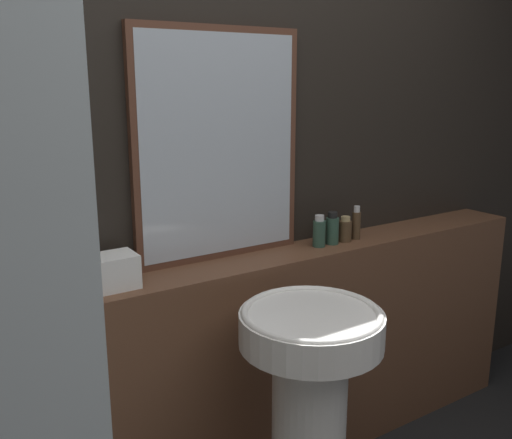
{
  "coord_description": "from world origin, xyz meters",
  "views": [
    {
      "loc": [
        -1.16,
        -0.42,
        1.6
      ],
      "look_at": [
        -0.1,
        1.2,
        1.13
      ],
      "focal_mm": 40.0,
      "sensor_mm": 36.0,
      "label": 1
    }
  ],
  "objects_px": {
    "towel_stack": "(106,273)",
    "lotion_bottle": "(345,230)",
    "mirror": "(219,146)",
    "body_wash_bottle": "(356,224)",
    "shampoo_bottle": "(319,232)",
    "pedestal_sink": "(309,406)",
    "conditioner_bottle": "(332,229)"
  },
  "relations": [
    {
      "from": "pedestal_sink",
      "to": "towel_stack",
      "type": "xyz_separation_m",
      "value": [
        -0.51,
        0.44,
        0.43
      ]
    },
    {
      "from": "shampoo_bottle",
      "to": "body_wash_bottle",
      "type": "distance_m",
      "value": 0.2
    },
    {
      "from": "mirror",
      "to": "shampoo_bottle",
      "type": "height_order",
      "value": "mirror"
    },
    {
      "from": "pedestal_sink",
      "to": "body_wash_bottle",
      "type": "relative_size",
      "value": 6.2
    },
    {
      "from": "towel_stack",
      "to": "lotion_bottle",
      "type": "xyz_separation_m",
      "value": [
        1.04,
        0.0,
        -0.01
      ]
    },
    {
      "from": "mirror",
      "to": "lotion_bottle",
      "type": "height_order",
      "value": "mirror"
    },
    {
      "from": "conditioner_bottle",
      "to": "mirror",
      "type": "bearing_deg",
      "value": 168.63
    },
    {
      "from": "mirror",
      "to": "lotion_bottle",
      "type": "bearing_deg",
      "value": -9.93
    },
    {
      "from": "towel_stack",
      "to": "body_wash_bottle",
      "type": "xyz_separation_m",
      "value": [
        1.1,
        0.0,
        0.01
      ]
    },
    {
      "from": "towel_stack",
      "to": "shampoo_bottle",
      "type": "distance_m",
      "value": 0.89
    },
    {
      "from": "mirror",
      "to": "towel_stack",
      "type": "relative_size",
      "value": 4.32
    },
    {
      "from": "towel_stack",
      "to": "conditioner_bottle",
      "type": "height_order",
      "value": "conditioner_bottle"
    },
    {
      "from": "lotion_bottle",
      "to": "towel_stack",
      "type": "bearing_deg",
      "value": 180.0
    },
    {
      "from": "mirror",
      "to": "pedestal_sink",
      "type": "bearing_deg",
      "value": -87.42
    },
    {
      "from": "conditioner_bottle",
      "to": "lotion_bottle",
      "type": "height_order",
      "value": "conditioner_bottle"
    },
    {
      "from": "shampoo_bottle",
      "to": "lotion_bottle",
      "type": "bearing_deg",
      "value": 0.0
    },
    {
      "from": "mirror",
      "to": "body_wash_bottle",
      "type": "bearing_deg",
      "value": -8.93
    },
    {
      "from": "pedestal_sink",
      "to": "towel_stack",
      "type": "height_order",
      "value": "towel_stack"
    },
    {
      "from": "shampoo_bottle",
      "to": "mirror",
      "type": "bearing_deg",
      "value": 166.75
    },
    {
      "from": "mirror",
      "to": "shampoo_bottle",
      "type": "bearing_deg",
      "value": -13.25
    },
    {
      "from": "lotion_bottle",
      "to": "conditioner_bottle",
      "type": "bearing_deg",
      "value": 180.0
    },
    {
      "from": "towel_stack",
      "to": "shampoo_bottle",
      "type": "bearing_deg",
      "value": 0.0
    },
    {
      "from": "conditioner_bottle",
      "to": "body_wash_bottle",
      "type": "bearing_deg",
      "value": 0.0
    },
    {
      "from": "mirror",
      "to": "body_wash_bottle",
      "type": "distance_m",
      "value": 0.72
    },
    {
      "from": "shampoo_bottle",
      "to": "lotion_bottle",
      "type": "height_order",
      "value": "shampoo_bottle"
    },
    {
      "from": "mirror",
      "to": "shampoo_bottle",
      "type": "xyz_separation_m",
      "value": [
        0.41,
        -0.1,
        -0.37
      ]
    },
    {
      "from": "towel_stack",
      "to": "body_wash_bottle",
      "type": "distance_m",
      "value": 1.1
    },
    {
      "from": "body_wash_bottle",
      "to": "conditioner_bottle",
      "type": "bearing_deg",
      "value": 180.0
    },
    {
      "from": "pedestal_sink",
      "to": "shampoo_bottle",
      "type": "distance_m",
      "value": 0.73
    },
    {
      "from": "conditioner_bottle",
      "to": "lotion_bottle",
      "type": "relative_size",
      "value": 1.26
    },
    {
      "from": "pedestal_sink",
      "to": "conditioner_bottle",
      "type": "xyz_separation_m",
      "value": [
        0.46,
        0.44,
        0.44
      ]
    },
    {
      "from": "conditioner_bottle",
      "to": "body_wash_bottle",
      "type": "distance_m",
      "value": 0.13
    }
  ]
}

